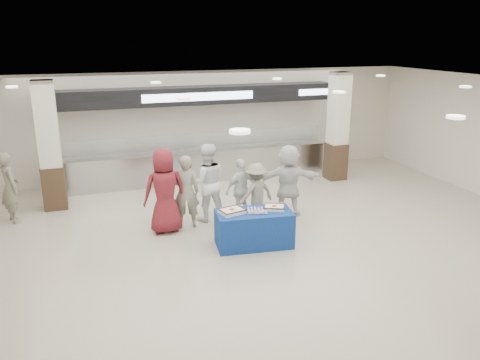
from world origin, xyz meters
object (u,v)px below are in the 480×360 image
object	(u,v)px
sheet_cake_right	(274,207)
civilian_maroon	(165,191)
sheet_cake_left	(232,211)
soldier_a	(186,192)
chef_tall	(207,183)
soldier_b	(256,193)
soldier_bg	(10,187)
display_table	(254,228)
chef_short	(241,189)
cupcake_tray	(257,211)
civilian_white	(288,181)

from	to	relation	value
sheet_cake_right	civilian_maroon	size ratio (longest dim) A/B	0.27
sheet_cake_left	soldier_a	bearing A→B (deg)	115.90
chef_tall	soldier_b	bearing A→B (deg)	155.98
chef_tall	sheet_cake_left	bearing A→B (deg)	96.73
civilian_maroon	soldier_bg	world-z (taller)	civilian_maroon
sheet_cake_right	sheet_cake_left	bearing A→B (deg)	175.64
soldier_b	display_table	bearing A→B (deg)	52.61
chef_short	civilian_maroon	bearing A→B (deg)	-13.09
soldier_bg	chef_short	bearing A→B (deg)	-130.51
display_table	chef_short	xyz separation A→B (m)	(0.22, 1.46, 0.37)
sheet_cake_left	soldier_b	world-z (taller)	soldier_b
display_table	cupcake_tray	world-z (taller)	cupcake_tray
sheet_cake_left	soldier_a	size ratio (longest dim) A/B	0.32
sheet_cake_right	soldier_bg	size ratio (longest dim) A/B	0.31
cupcake_tray	chef_tall	xyz separation A→B (m)	(-0.60, 1.74, 0.14)
civilian_maroon	soldier_b	world-z (taller)	civilian_maroon
sheet_cake_right	soldier_a	distance (m)	2.11
sheet_cake_right	civilian_maroon	world-z (taller)	civilian_maroon
chef_tall	soldier_bg	size ratio (longest dim) A/B	1.10
sheet_cake_right	cupcake_tray	world-z (taller)	sheet_cake_right
sheet_cake_right	civilian_white	distance (m)	1.64
sheet_cake_right	cupcake_tray	size ratio (longest dim) A/B	1.29
sheet_cake_left	sheet_cake_right	distance (m)	0.90
chef_short	soldier_bg	size ratio (longest dim) A/B	0.88
display_table	soldier_bg	world-z (taller)	soldier_bg
sheet_cake_right	soldier_bg	distance (m)	6.15
soldier_a	civilian_white	world-z (taller)	civilian_white
cupcake_tray	soldier_a	world-z (taller)	soldier_a
sheet_cake_right	soldier_b	size ratio (longest dim) A/B	0.36
chef_tall	chef_short	size ratio (longest dim) A/B	1.24
soldier_a	cupcake_tray	bearing A→B (deg)	138.07
soldier_b	civilian_white	world-z (taller)	civilian_white
soldier_bg	soldier_b	bearing A→B (deg)	-132.70
soldier_a	civilian_white	distance (m)	2.48
soldier_a	soldier_b	world-z (taller)	soldier_a
display_table	soldier_b	bearing A→B (deg)	74.43
display_table	chef_tall	bearing A→B (deg)	114.57
display_table	chef_tall	size ratio (longest dim) A/B	0.84
soldier_b	soldier_bg	xyz separation A→B (m)	(-5.37, 1.89, 0.12)
chef_short	sheet_cake_left	bearing A→B (deg)	46.12
cupcake_tray	civilian_white	distance (m)	1.92
cupcake_tray	soldier_bg	distance (m)	5.83
chef_short	soldier_b	distance (m)	0.40
chef_short	soldier_bg	bearing A→B (deg)	-35.23
display_table	sheet_cake_left	bearing A→B (deg)	178.53
sheet_cake_right	cupcake_tray	bearing A→B (deg)	-173.99
cupcake_tray	civilian_white	world-z (taller)	civilian_white
sheet_cake_left	chef_short	world-z (taller)	chef_short
cupcake_tray	soldier_a	bearing A→B (deg)	128.45
soldier_b	soldier_bg	bearing A→B (deg)	-34.50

